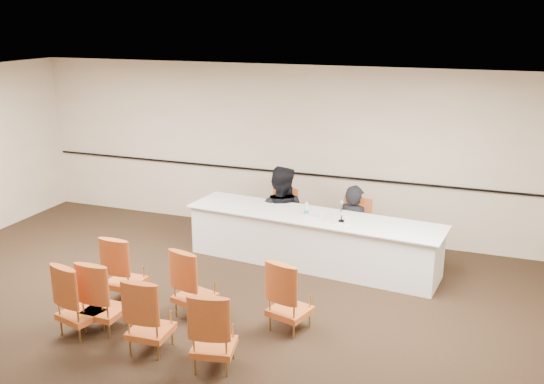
{
  "coord_description": "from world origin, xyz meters",
  "views": [
    {
      "loc": [
        3.38,
        -6.0,
        3.83
      ],
      "look_at": [
        0.2,
        2.6,
        1.13
      ],
      "focal_mm": 40.0,
      "sensor_mm": 36.0,
      "label": 1
    }
  ],
  "objects": [
    {
      "name": "aud_chair_front_left",
      "position": [
        -1.2,
        0.53,
        0.47
      ],
      "size": [
        0.52,
        0.52,
        0.95
      ],
      "primitive_type": null,
      "rotation": [
        0.0,
        0.0,
        -0.03
      ],
      "color": "#B2481F",
      "rests_on": "ground"
    },
    {
      "name": "panel_table",
      "position": [
        0.87,
        2.6,
        0.41
      ],
      "size": [
        4.15,
        1.34,
        0.82
      ],
      "primitive_type": null,
      "rotation": [
        0.0,
        0.0,
        -0.1
      ],
      "color": "white",
      "rests_on": "ground"
    },
    {
      "name": "floor",
      "position": [
        0.0,
        0.0,
        0.0
      ],
      "size": [
        10.0,
        10.0,
        0.0
      ],
      "primitive_type": "plane",
      "color": "black",
      "rests_on": "ground"
    },
    {
      "name": "microphone",
      "position": [
        1.37,
        2.47,
        0.97
      ],
      "size": [
        0.17,
        0.23,
        0.3
      ],
      "primitive_type": null,
      "rotation": [
        0.0,
        0.0,
        0.31
      ],
      "color": "black",
      "rests_on": "panel_table"
    },
    {
      "name": "panelist_main",
      "position": [
        1.41,
        3.14,
        0.4
      ],
      "size": [
        0.69,
        0.56,
        1.64
      ],
      "primitive_type": "imported",
      "rotation": [
        0.0,
        0.0,
        2.82
      ],
      "color": "black",
      "rests_on": "ground"
    },
    {
      "name": "aud_chair_extra",
      "position": [
        -0.97,
        -0.29,
        0.47
      ],
      "size": [
        0.51,
        0.51,
        0.95
      ],
      "primitive_type": null,
      "rotation": [
        0.0,
        0.0,
        -0.01
      ],
      "color": "#B2481F",
      "rests_on": "ground"
    },
    {
      "name": "wall_back",
      "position": [
        0.0,
        4.0,
        1.5
      ],
      "size": [
        10.0,
        0.04,
        3.0
      ],
      "primitive_type": "cube",
      "color": "#F5DBC1",
      "rests_on": "ground"
    },
    {
      "name": "aud_chair_back_left",
      "position": [
        -1.19,
        -0.47,
        0.47
      ],
      "size": [
        0.61,
        0.61,
        0.95
      ],
      "primitive_type": null,
      "rotation": [
        0.0,
        0.0,
        -0.26
      ],
      "color": "#B2481F",
      "rests_on": "ground"
    },
    {
      "name": "wall_rail",
      "position": [
        0.0,
        3.96,
        1.1
      ],
      "size": [
        9.8,
        0.04,
        0.03
      ],
      "primitive_type": "cube",
      "color": "black",
      "rests_on": "wall_back"
    },
    {
      "name": "ceiling",
      "position": [
        0.0,
        0.0,
        3.0
      ],
      "size": [
        10.0,
        10.0,
        0.0
      ],
      "primitive_type": "plane",
      "rotation": [
        3.14,
        0.0,
        0.0
      ],
      "color": "silver",
      "rests_on": "ground"
    },
    {
      "name": "panelist_main_chair",
      "position": [
        1.41,
        3.14,
        0.47
      ],
      "size": [
        0.55,
        0.55,
        0.95
      ],
      "primitive_type": null,
      "rotation": [
        0.0,
        0.0,
        -0.1
      ],
      "color": "#B2481F",
      "rests_on": "ground"
    },
    {
      "name": "panelist_second_chair",
      "position": [
        0.1,
        3.27,
        0.47
      ],
      "size": [
        0.55,
        0.55,
        0.95
      ],
      "primitive_type": null,
      "rotation": [
        0.0,
        0.0,
        -0.1
      ],
      "color": "#B2481F",
      "rests_on": "ground"
    },
    {
      "name": "drinking_glass",
      "position": [
        1.03,
        2.54,
        0.87
      ],
      "size": [
        0.09,
        0.09,
        0.1
      ],
      "primitive_type": "cylinder",
      "rotation": [
        0.0,
        0.0,
        -0.53
      ],
      "color": "white",
      "rests_on": "panel_table"
    },
    {
      "name": "water_bottle",
      "position": [
        0.78,
        2.56,
        0.93
      ],
      "size": [
        0.09,
        0.09,
        0.22
      ],
      "primitive_type": null,
      "rotation": [
        0.0,
        0.0,
        -0.54
      ],
      "color": "teal",
      "rests_on": "panel_table"
    },
    {
      "name": "aud_chair_front_right",
      "position": [
        1.21,
        0.52,
        0.47
      ],
      "size": [
        0.62,
        0.62,
        0.95
      ],
      "primitive_type": null,
      "rotation": [
        0.0,
        0.0,
        -0.27
      ],
      "color": "#B2481F",
      "rests_on": "ground"
    },
    {
      "name": "aud_chair_back_mid",
      "position": [
        -0.16,
        -0.52,
        0.47
      ],
      "size": [
        0.53,
        0.53,
        0.95
      ],
      "primitive_type": null,
      "rotation": [
        0.0,
        0.0,
        0.05
      ],
      "color": "#B2481F",
      "rests_on": "ground"
    },
    {
      "name": "panelist_second",
      "position": [
        0.1,
        3.27,
        0.42
      ],
      "size": [
        0.97,
        0.77,
        1.92
      ],
      "primitive_type": "imported",
      "rotation": [
        0.0,
        0.0,
        3.19
      ],
      "color": "black",
      "rests_on": "ground"
    },
    {
      "name": "papers",
      "position": [
        1.18,
        2.46,
        0.82
      ],
      "size": [
        0.36,
        0.32,
        0.0
      ],
      "primitive_type": "cube",
      "rotation": [
        0.0,
        0.0,
        -0.42
      ],
      "color": "silver",
      "rests_on": "panel_table"
    },
    {
      "name": "aud_chair_front_mid",
      "position": [
        -0.08,
        0.44,
        0.47
      ],
      "size": [
        0.61,
        0.61,
        0.95
      ],
      "primitive_type": null,
      "rotation": [
        0.0,
        0.0,
        -0.27
      ],
      "color": "#B2481F",
      "rests_on": "ground"
    },
    {
      "name": "aud_chair_back_right",
      "position": [
        0.69,
        -0.59,
        0.47
      ],
      "size": [
        0.59,
        0.59,
        0.95
      ],
      "primitive_type": null,
      "rotation": [
        0.0,
        0.0,
        0.21
      ],
      "color": "#B2481F",
      "rests_on": "ground"
    },
    {
      "name": "coffee_cup",
      "position": [
        1.46,
        2.38,
        0.88
      ],
      "size": [
        0.08,
        0.08,
        0.11
      ],
      "primitive_type": "cylinder",
      "rotation": [
        0.0,
        0.0,
        0.11
      ],
      "color": "white",
      "rests_on": "panel_table"
    }
  ]
}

